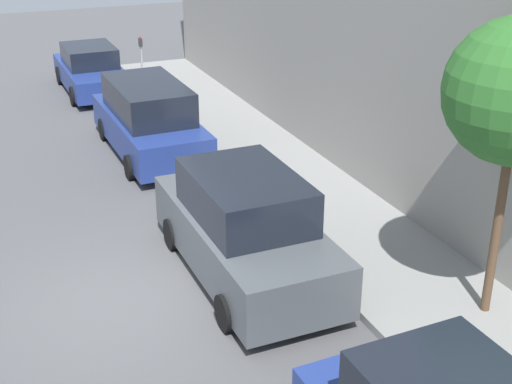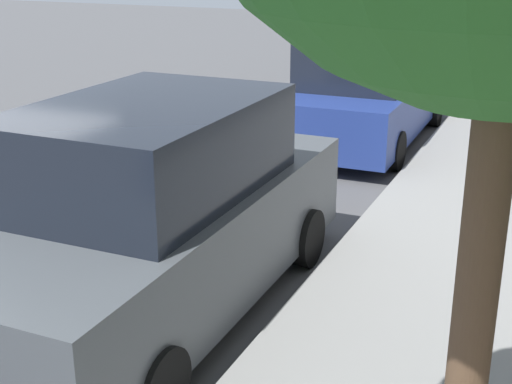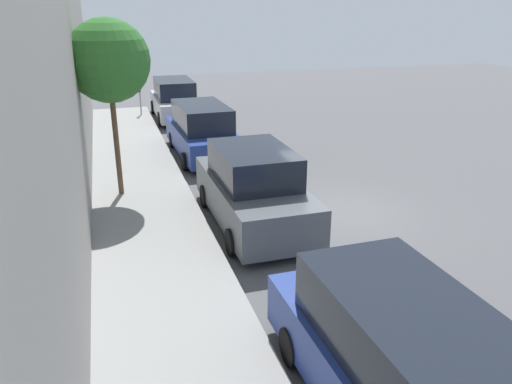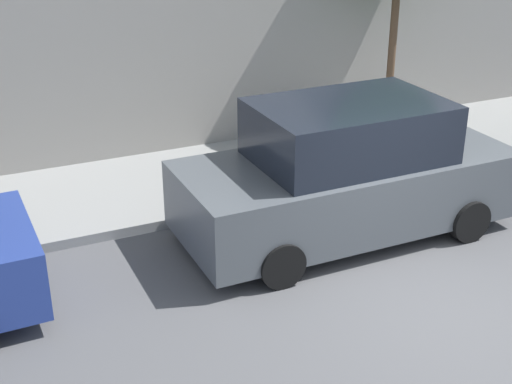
# 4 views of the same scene
# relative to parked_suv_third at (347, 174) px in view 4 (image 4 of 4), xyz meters

# --- Properties ---
(ground_plane) EXTENTS (60.00, 60.00, 0.00)m
(ground_plane) POSITION_rel_parked_suv_third_xyz_m (-2.32, -0.04, -0.93)
(ground_plane) COLOR #515154
(sidewalk) EXTENTS (2.76, 32.00, 0.15)m
(sidewalk) POSITION_rel_parked_suv_third_xyz_m (2.55, -0.04, -0.86)
(sidewalk) COLOR gray
(sidewalk) RESTS_ON ground_plane
(parked_suv_third) EXTENTS (2.08, 4.81, 1.98)m
(parked_suv_third) POSITION_rel_parked_suv_third_xyz_m (0.00, 0.00, 0.00)
(parked_suv_third) COLOR #4C5156
(parked_suv_third) RESTS_ON ground_plane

